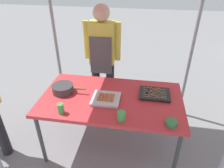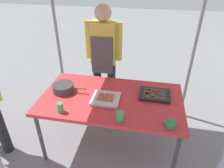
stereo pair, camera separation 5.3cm
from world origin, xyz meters
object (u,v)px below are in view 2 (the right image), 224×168
tray_meat_skewers (155,94)px  drink_cup_by_wok (120,116)px  cooking_wok (63,88)px  vendor_woman (104,53)px  drink_cup_near_edge (60,108)px  stall_table (111,101)px  tray_grilled_sausages (106,99)px  condiment_bowl (170,124)px

tray_meat_skewers → drink_cup_by_wok: size_ratio=3.64×
cooking_wok → vendor_woman: bearing=65.8°
cooking_wok → drink_cup_by_wok: bearing=-27.1°
drink_cup_near_edge → stall_table: bearing=37.3°
stall_table → drink_cup_by_wok: drink_cup_by_wok is taller
stall_table → cooking_wok: (-0.58, 0.02, 0.10)m
tray_grilled_sausages → tray_meat_skewers: bearing=19.3°
stall_table → tray_meat_skewers: tray_meat_skewers is taller
stall_table → tray_meat_skewers: bearing=14.9°
cooking_wok → vendor_woman: (0.33, 0.72, 0.17)m
cooking_wok → stall_table: bearing=-2.1°
tray_meat_skewers → condiment_bowl: condiment_bowl is taller
drink_cup_by_wok → tray_grilled_sausages: bearing=125.0°
stall_table → drink_cup_near_edge: drink_cup_near_edge is taller
cooking_wok → drink_cup_near_edge: (0.12, -0.37, 0.00)m
drink_cup_by_wok → drink_cup_near_edge: bearing=179.5°
tray_grilled_sausages → tray_meat_skewers: 0.57m
drink_cup_near_edge → drink_cup_by_wok: size_ratio=1.15×
tray_grilled_sausages → drink_cup_near_edge: bearing=-144.5°
condiment_bowl → vendor_woman: bearing=128.8°
stall_table → tray_meat_skewers: (0.48, 0.13, 0.07)m
stall_table → tray_grilled_sausages: (-0.05, -0.06, 0.07)m
cooking_wok → drink_cup_near_edge: bearing=-72.1°
tray_meat_skewers → tray_grilled_sausages: bearing=-160.7°
cooking_wok → condiment_bowl: 1.27m
stall_table → drink_cup_by_wok: size_ratio=16.73×
cooking_wok → drink_cup_near_edge: size_ratio=3.72×
vendor_woman → cooking_wok: bearing=65.8°
cooking_wok → drink_cup_by_wok: 0.83m
condiment_bowl → tray_meat_skewers: bearing=107.1°
tray_meat_skewers → cooking_wok: cooking_wok is taller
tray_meat_skewers → drink_cup_near_edge: 1.06m
tray_grilled_sausages → vendor_woman: (-0.20, 0.81, 0.20)m
condiment_bowl → tray_grilled_sausages: bearing=156.7°
tray_grilled_sausages → vendor_woman: vendor_woman is taller
drink_cup_by_wok → vendor_woman: vendor_woman is taller
cooking_wok → drink_cup_by_wok: drink_cup_by_wok is taller
stall_table → vendor_woman: vendor_woman is taller
tray_meat_skewers → cooking_wok: size_ratio=0.85×
stall_table → condiment_bowl: condiment_bowl is taller
cooking_wok → drink_cup_near_edge: 0.39m
drink_cup_near_edge → vendor_woman: (0.21, 1.10, 0.16)m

